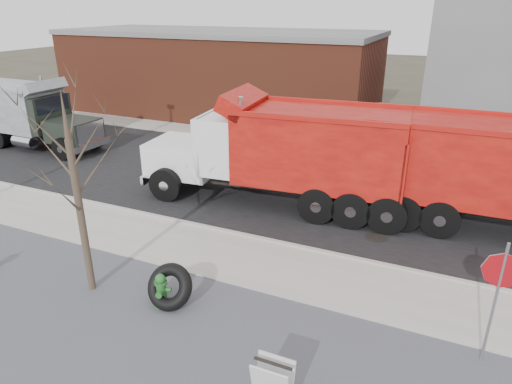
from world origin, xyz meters
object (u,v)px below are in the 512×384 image
at_px(sandwich_board, 273,384).
at_px(dump_truck_grey, 27,112).
at_px(dump_truck_red_a, 502,172).
at_px(dump_truck_red_b, 284,150).
at_px(stop_sign, 499,283).
at_px(fire_hydrant, 161,291).
at_px(truck_tire, 170,287).

relative_size(sandwich_board, dump_truck_grey, 0.13).
height_order(dump_truck_red_a, dump_truck_red_b, dump_truck_red_b).
distance_m(sandwich_board, dump_truck_red_b, 9.32).
xyz_separation_m(stop_sign, dump_truck_red_a, (0.30, 6.56, 0.13)).
distance_m(fire_hydrant, dump_truck_red_a, 10.79).
height_order(sandwich_board, dump_truck_grey, dump_truck_grey).
relative_size(dump_truck_red_a, dump_truck_grey, 1.32).
xyz_separation_m(stop_sign, sandwich_board, (-3.50, -2.84, -1.35)).
relative_size(truck_tire, sandwich_board, 1.22).
xyz_separation_m(dump_truck_red_a, dump_truck_red_b, (-6.93, -0.75, 0.03)).
bearing_deg(fire_hydrant, dump_truck_grey, 129.85).
distance_m(sandwich_board, dump_truck_red_a, 10.25).
relative_size(stop_sign, dump_truck_grey, 0.37).
distance_m(fire_hydrant, stop_sign, 7.34).
relative_size(fire_hydrant, dump_truck_red_a, 0.09).
height_order(dump_truck_red_b, dump_truck_grey, dump_truck_red_b).
xyz_separation_m(dump_truck_red_a, dump_truck_grey, (-21.32, 0.79, -0.27)).
xyz_separation_m(stop_sign, dump_truck_grey, (-21.03, 7.35, -0.14)).
distance_m(stop_sign, dump_truck_red_a, 6.57).
height_order(truck_tire, sandwich_board, truck_tire).
distance_m(stop_sign, sandwich_board, 4.71).
height_order(sandwich_board, dump_truck_red_b, dump_truck_red_b).
distance_m(fire_hydrant, sandwich_board, 3.99).
xyz_separation_m(dump_truck_red_b, dump_truck_grey, (-14.39, 1.54, -0.30)).
relative_size(fire_hydrant, dump_truck_grey, 0.12).
bearing_deg(dump_truck_red_a, stop_sign, -93.94).
height_order(fire_hydrant, truck_tire, truck_tire).
height_order(sandwich_board, dump_truck_red_a, dump_truck_red_a).
distance_m(truck_tire, dump_truck_grey, 16.46).
xyz_separation_m(fire_hydrant, dump_truck_grey, (-13.92, 8.48, 1.34)).
distance_m(stop_sign, dump_truck_grey, 22.27).
bearing_deg(sandwich_board, dump_truck_red_a, 67.72).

